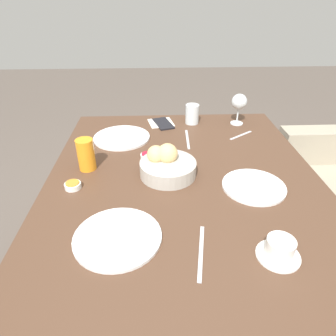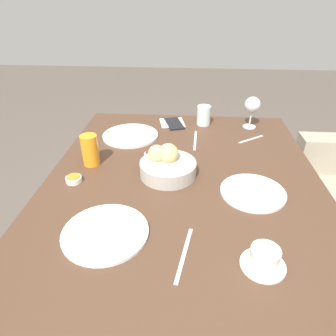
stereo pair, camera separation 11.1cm
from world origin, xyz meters
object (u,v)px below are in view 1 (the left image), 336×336
Objects in this scene: bread_basket at (167,165)px; plate_far_center at (254,186)px; juice_glass at (86,155)px; cell_phone at (163,124)px; water_tumbler at (192,114)px; napkin at (161,123)px; plate_near_right at (118,237)px; fork_silver at (187,139)px; coffee_cup at (279,250)px; wine_glass at (239,103)px; spoon_coffee at (241,135)px; jam_bowl_berry at (147,156)px; plate_near_left at (122,137)px; knife_silver at (201,252)px; jam_bowl_honey at (73,185)px.

plate_far_center is (0.10, 0.30, -0.03)m from bread_basket.
cell_phone is at bearing 144.10° from juice_glass.
water_tumbler reaches higher than napkin.
fork_silver is (-0.63, 0.26, -0.00)m from plate_near_right.
coffee_cup is at bearing 17.08° from cell_phone.
coffee_cup is at bearing 7.88° from water_tumbler.
cell_phone is (0.02, 0.01, 0.00)m from napkin.
plate_near_right is 0.68m from fork_silver.
wine_glass is at bearing 85.10° from water_tumbler.
plate_far_center is 0.61m from water_tumbler.
napkin is (-0.49, -0.01, -0.04)m from bread_basket.
cell_phone reaches higher than fork_silver.
napkin is at bearing -91.77° from water_tumbler.
spoon_coffee is (-0.32, 0.37, -0.04)m from bread_basket.
water_tumbler is at bearing 167.82° from fork_silver.
jam_bowl_berry is (-0.23, -0.38, 0.01)m from plate_far_center.
juice_glass is at bearing -22.14° from plate_near_left.
plate_near_right reaches higher than knife_silver.
cell_phone is (-0.55, 0.33, -0.01)m from jam_bowl_honey.
plate_far_center is (0.42, 0.50, -0.00)m from plate_near_left.
bread_basket reaches higher than plate_near_left.
wine_glass reaches higher than plate_far_center.
knife_silver is at bearing 40.31° from juice_glass.
coffee_cup reaches higher than jam_bowl_berry.
plate_near_left is 0.76m from knife_silver.
jam_bowl_honey is at bearing -49.93° from fork_silver.
napkin is (-0.83, 0.14, -0.00)m from plate_near_right.
plate_far_center is 0.43m from spoon_coffee.
juice_glass is (-0.16, -0.61, 0.06)m from plate_far_center.
wine_glass is 0.92m from knife_silver.
plate_near_left is 2.68× the size of water_tumbler.
juice_glass is 0.75× the size of cell_phone.
plate_near_right is 0.97m from wine_glass.
jam_bowl_honey is 0.58m from fork_silver.
juice_glass is 0.14m from jam_bowl_honey.
spoon_coffee is at bearing 114.53° from jam_bowl_berry.
coffee_cup is at bearing 78.80° from plate_near_right.
coffee_cup reaches higher than fork_silver.
water_tumbler is 0.85× the size of coffee_cup.
jam_bowl_honey is 0.35× the size of cell_phone.
wine_glass is 0.39m from cell_phone.
coffee_cup is at bearing -6.77° from wine_glass.
jam_bowl_honey reaches higher than knife_silver.
water_tumbler is (-0.59, -0.15, 0.04)m from plate_far_center.
coffee_cup reaches higher than spoon_coffee.
napkin is (-0.02, -0.39, -0.11)m from wine_glass.
water_tumbler is at bearing -165.49° from plate_far_center.
plate_far_center is 3.87× the size of jam_bowl_berry.
knife_silver is (0.06, 0.23, -0.00)m from plate_near_right.
bread_basket is 0.32m from fork_silver.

